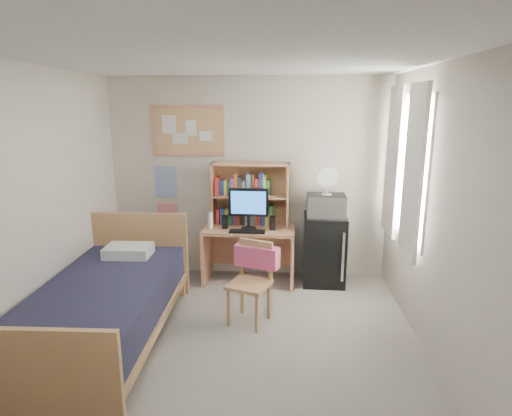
# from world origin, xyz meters

# --- Properties ---
(floor) EXTENTS (3.60, 4.20, 0.02)m
(floor) POSITION_xyz_m (0.00, 0.00, -0.01)
(floor) COLOR gray
(floor) RESTS_ON ground
(ceiling) EXTENTS (3.60, 4.20, 0.02)m
(ceiling) POSITION_xyz_m (0.00, 0.00, 2.60)
(ceiling) COLOR silver
(ceiling) RESTS_ON wall_back
(wall_back) EXTENTS (3.60, 0.04, 2.60)m
(wall_back) POSITION_xyz_m (0.00, 2.10, 1.30)
(wall_back) COLOR beige
(wall_back) RESTS_ON floor
(wall_front) EXTENTS (3.60, 0.04, 2.60)m
(wall_front) POSITION_xyz_m (0.00, -2.10, 1.30)
(wall_front) COLOR beige
(wall_front) RESTS_ON floor
(wall_left) EXTENTS (0.04, 4.20, 2.60)m
(wall_left) POSITION_xyz_m (-1.80, 0.00, 1.30)
(wall_left) COLOR beige
(wall_left) RESTS_ON floor
(wall_right) EXTENTS (0.04, 4.20, 2.60)m
(wall_right) POSITION_xyz_m (1.80, 0.00, 1.30)
(wall_right) COLOR beige
(wall_right) RESTS_ON floor
(window_unit) EXTENTS (0.10, 1.40, 1.70)m
(window_unit) POSITION_xyz_m (1.75, 1.20, 1.60)
(window_unit) COLOR white
(window_unit) RESTS_ON wall_right
(curtain_left) EXTENTS (0.04, 0.55, 1.70)m
(curtain_left) POSITION_xyz_m (1.72, 0.80, 1.60)
(curtain_left) COLOR white
(curtain_left) RESTS_ON wall_right
(curtain_right) EXTENTS (0.04, 0.55, 1.70)m
(curtain_right) POSITION_xyz_m (1.72, 1.60, 1.60)
(curtain_right) COLOR white
(curtain_right) RESTS_ON wall_right
(bulletin_board) EXTENTS (0.94, 0.03, 0.64)m
(bulletin_board) POSITION_xyz_m (-0.78, 2.08, 1.92)
(bulletin_board) COLOR tan
(bulletin_board) RESTS_ON wall_back
(poster_wave) EXTENTS (0.30, 0.01, 0.42)m
(poster_wave) POSITION_xyz_m (-1.10, 2.09, 1.25)
(poster_wave) COLOR #2A5CAA
(poster_wave) RESTS_ON wall_back
(poster_japan) EXTENTS (0.28, 0.01, 0.36)m
(poster_japan) POSITION_xyz_m (-1.10, 2.09, 0.78)
(poster_japan) COLOR red
(poster_japan) RESTS_ON wall_back
(desk) EXTENTS (1.17, 0.62, 0.72)m
(desk) POSITION_xyz_m (0.03, 1.79, 0.36)
(desk) COLOR tan
(desk) RESTS_ON floor
(desk_chair) EXTENTS (0.56, 0.56, 0.86)m
(desk_chair) POSITION_xyz_m (0.12, 0.71, 0.43)
(desk_chair) COLOR tan
(desk_chair) RESTS_ON floor
(mini_fridge) EXTENTS (0.54, 0.54, 0.89)m
(mini_fridge) POSITION_xyz_m (0.99, 1.82, 0.45)
(mini_fridge) COLOR black
(mini_fridge) RESTS_ON floor
(bed) EXTENTS (1.16, 2.25, 0.61)m
(bed) POSITION_xyz_m (-1.22, 0.22, 0.31)
(bed) COLOR black
(bed) RESTS_ON floor
(hutch) EXTENTS (1.00, 0.29, 0.81)m
(hutch) POSITION_xyz_m (0.04, 1.94, 1.13)
(hutch) COLOR tan
(hutch) RESTS_ON desk
(monitor) EXTENTS (0.50, 0.06, 0.53)m
(monitor) POSITION_xyz_m (0.03, 1.73, 0.99)
(monitor) COLOR black
(monitor) RESTS_ON desk
(keyboard) EXTENTS (0.44, 0.15, 0.02)m
(keyboard) POSITION_xyz_m (0.03, 1.59, 0.73)
(keyboard) COLOR black
(keyboard) RESTS_ON desk
(speaker_left) EXTENTS (0.07, 0.07, 0.17)m
(speaker_left) POSITION_xyz_m (-0.27, 1.74, 0.81)
(speaker_left) COLOR black
(speaker_left) RESTS_ON desk
(speaker_right) EXTENTS (0.07, 0.07, 0.18)m
(speaker_right) POSITION_xyz_m (0.33, 1.72, 0.81)
(speaker_right) COLOR black
(speaker_right) RESTS_ON desk
(water_bottle) EXTENTS (0.07, 0.07, 0.22)m
(water_bottle) POSITION_xyz_m (-0.45, 1.71, 0.83)
(water_bottle) COLOR white
(water_bottle) RESTS_ON desk
(hoodie) EXTENTS (0.50, 0.31, 0.23)m
(hoodie) POSITION_xyz_m (0.19, 0.89, 0.67)
(hoodie) COLOR #D5517C
(hoodie) RESTS_ON desk_chair
(microwave) EXTENTS (0.48, 0.37, 0.27)m
(microwave) POSITION_xyz_m (0.99, 1.80, 1.03)
(microwave) COLOR silver
(microwave) RESTS_ON mini_fridge
(desk_fan) EXTENTS (0.26, 0.26, 0.32)m
(desk_fan) POSITION_xyz_m (0.99, 1.80, 1.32)
(desk_fan) COLOR white
(desk_fan) RESTS_ON microwave
(pillow) EXTENTS (0.50, 0.35, 0.12)m
(pillow) POSITION_xyz_m (-1.24, 0.97, 0.67)
(pillow) COLOR white
(pillow) RESTS_ON bed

